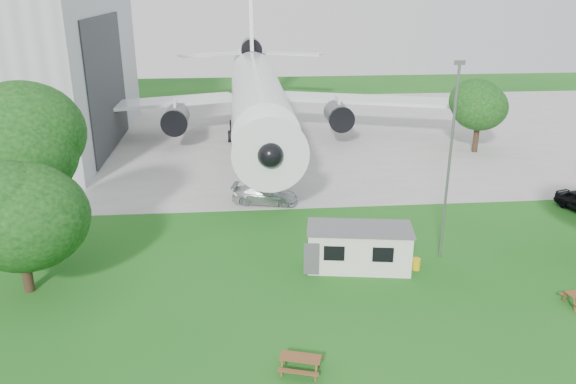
{
  "coord_description": "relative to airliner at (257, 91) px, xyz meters",
  "views": [
    {
      "loc": [
        -4.18,
        -24.39,
        16.08
      ],
      "look_at": [
        -1.2,
        8.0,
        4.0
      ],
      "focal_mm": 35.0,
      "sensor_mm": 36.0,
      "label": 1
    }
  ],
  "objects": [
    {
      "name": "ground",
      "position": [
        2.0,
        -35.86,
        -5.27
      ],
      "size": [
        160.0,
        160.0,
        0.0
      ],
      "primitive_type": "plane",
      "color": "#297221"
    },
    {
      "name": "concrete_apron",
      "position": [
        2.0,
        2.14,
        -5.25
      ],
      "size": [
        120.0,
        46.0,
        0.03
      ],
      "primitive_type": "cube",
      "color": "#B7B7B2",
      "rests_on": "ground"
    },
    {
      "name": "airliner",
      "position": [
        0.0,
        0.0,
        0.0
      ],
      "size": [
        46.36,
        47.73,
        17.69
      ],
      "color": "white",
      "rests_on": "ground"
    },
    {
      "name": "site_cabin",
      "position": [
        4.83,
        -30.51,
        -3.96
      ],
      "size": [
        6.92,
        3.63,
        2.62
      ],
      "color": "silver",
      "rests_on": "ground"
    },
    {
      "name": "picnic_west",
      "position": [
        0.24,
        -39.89,
        -5.27
      ],
      "size": [
        2.16,
        1.96,
        0.76
      ],
      "primitive_type": null,
      "rotation": [
        0.0,
        0.0,
        -0.29
      ],
      "color": "brown",
      "rests_on": "ground"
    },
    {
      "name": "lamp_mast",
      "position": [
        10.2,
        -29.66,
        0.73
      ],
      "size": [
        0.16,
        0.16,
        12.0
      ],
      "primitive_type": "cylinder",
      "color": "slate",
      "rests_on": "ground"
    },
    {
      "name": "tree_west_big",
      "position": [
        -15.52,
        -27.63,
        2.0
      ],
      "size": [
        8.05,
        8.05,
        11.31
      ],
      "color": "#382619",
      "rests_on": "ground"
    },
    {
      "name": "tree_west_small",
      "position": [
        -14.04,
        -31.58,
        -0.4
      ],
      "size": [
        6.57,
        6.57,
        8.16
      ],
      "color": "#382619",
      "rests_on": "ground"
    },
    {
      "name": "tree_far_apron",
      "position": [
        21.82,
        -7.14,
        -0.46
      ],
      "size": [
        5.8,
        5.8,
        7.73
      ],
      "color": "#382619",
      "rests_on": "ground"
    },
    {
      "name": "car_apron_van",
      "position": [
        -0.23,
        -19.45,
        -4.53
      ],
      "size": [
        5.4,
        3.13,
        1.47
      ],
      "primitive_type": "imported",
      "rotation": [
        0.0,
        0.0,
        1.35
      ],
      "color": "#BABDC2",
      "rests_on": "ground"
    }
  ]
}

